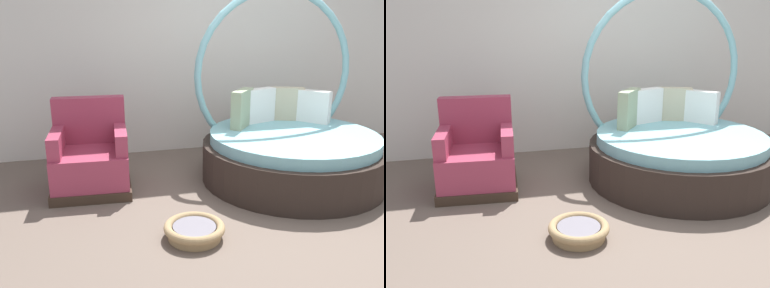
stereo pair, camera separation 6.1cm
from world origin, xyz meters
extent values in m
cube|color=#66564C|center=(0.00, 0.00, -0.01)|extent=(8.00, 8.00, 0.02)
cube|color=silver|center=(0.00, 2.24, 1.59)|extent=(8.00, 0.12, 3.18)
cylinder|color=#2D231E|center=(0.49, 0.76, 0.21)|extent=(1.99, 1.99, 0.43)
cylinder|color=#7AB7C1|center=(0.49, 0.76, 0.49)|extent=(1.83, 1.83, 0.12)
torus|color=#7AB7C1|center=(0.49, 1.31, 1.12)|extent=(1.97, 0.08, 1.97)
cube|color=white|center=(0.94, 1.14, 0.74)|extent=(0.34, 0.37, 0.38)
cube|color=#BCB293|center=(0.69, 1.34, 0.75)|extent=(0.42, 0.24, 0.40)
cube|color=white|center=(0.31, 1.31, 0.75)|extent=(0.42, 0.24, 0.40)
cube|color=#93A37F|center=(0.03, 1.15, 0.76)|extent=(0.37, 0.40, 0.43)
cube|color=#38281E|center=(-1.68, 1.01, 0.05)|extent=(0.84, 0.84, 0.10)
cube|color=#99334C|center=(-1.68, 1.01, 0.27)|extent=(0.80, 0.80, 0.34)
cube|color=#99334C|center=(-1.67, 1.32, 0.69)|extent=(0.77, 0.20, 0.50)
cube|color=#99334C|center=(-2.00, 1.03, 0.55)|extent=(0.16, 0.69, 0.22)
cube|color=#99334C|center=(-1.36, 0.99, 0.55)|extent=(0.16, 0.69, 0.22)
cylinder|color=#9E7F56|center=(-0.89, -0.24, 0.03)|extent=(0.44, 0.44, 0.06)
torus|color=#9E7F56|center=(-0.89, -0.24, 0.10)|extent=(0.51, 0.51, 0.07)
cylinder|color=slate|center=(-0.89, -0.24, 0.08)|extent=(0.36, 0.36, 0.05)
camera|label=1|loc=(-1.67, -3.21, 1.75)|focal=38.80mm
camera|label=2|loc=(-1.61, -3.23, 1.75)|focal=38.80mm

